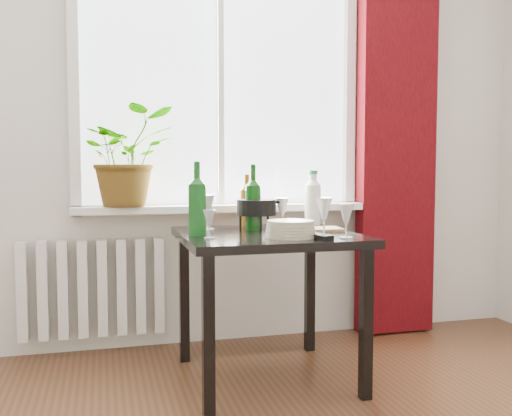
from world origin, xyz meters
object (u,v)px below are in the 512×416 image
object	(u,v)px
fondue_pot	(256,215)
tv_remote	(317,236)
table	(267,251)
wineglass_back_left	(207,212)
radiator	(93,288)
wineglass_front_right	(324,216)
wineglass_front_left	(209,224)
potted_plant	(127,157)
plate_stack	(291,229)
wine_bottle_right	(253,197)
wineglass_far_right	(346,221)
wine_bottle_left	(197,198)
wineglass_back_center	(282,213)
cleaning_bottle	(313,197)
bottle_amber	(247,199)
cutting_board	(316,229)

from	to	relation	value
fondue_pot	tv_remote	size ratio (longest dim) A/B	1.23
table	wineglass_back_left	distance (m)	0.38
radiator	wineglass_front_right	xyz separation A→B (m)	(1.07, -0.84, 0.45)
wineglass_front_left	table	bearing A→B (deg)	26.56
potted_plant	tv_remote	bearing A→B (deg)	-46.56
wineglass_back_left	plate_stack	distance (m)	0.53
potted_plant	wine_bottle_right	distance (m)	0.79
table	wineglass_far_right	bearing A→B (deg)	-47.16
wineglass_far_right	plate_stack	xyz separation A→B (m)	(-0.23, 0.10, -0.04)
table	plate_stack	bearing A→B (deg)	-75.92
wine_bottle_left	wineglass_front_left	bearing A→B (deg)	-75.74
wineglass_back_center	fondue_pot	distance (m)	0.15
wine_bottle_right	wineglass_front_left	world-z (taller)	wine_bottle_right
table	wineglass_back_center	xyz separation A→B (m)	(0.13, 0.16, 0.18)
tv_remote	wineglass_back_left	bearing A→B (deg)	120.28
wine_bottle_left	fondue_pot	xyz separation A→B (m)	(0.34, 0.17, -0.10)
wineglass_back_center	tv_remote	size ratio (longest dim) A/B	0.89
wineglass_back_center	tv_remote	xyz separation A→B (m)	(0.03, -0.43, -0.07)
cleaning_bottle	plate_stack	bearing A→B (deg)	-120.20
wineglass_front_right	wineglass_back_left	world-z (taller)	same
wineglass_far_right	wine_bottle_left	bearing A→B (deg)	156.34
bottle_amber	cleaning_bottle	size ratio (longest dim) A/B	0.93
wineglass_back_center	wineglass_front_left	world-z (taller)	wineglass_back_center
table	wine_bottle_left	world-z (taller)	wine_bottle_left
potted_plant	wineglass_far_right	xyz separation A→B (m)	(0.94, -0.89, -0.30)
plate_stack	wine_bottle_left	bearing A→B (deg)	155.99
radiator	cleaning_bottle	xyz separation A→B (m)	(1.22, -0.30, 0.52)
radiator	cutting_board	size ratio (longest dim) A/B	3.06
table	fondue_pot	distance (m)	0.22
wineglass_far_right	wineglass_front_left	bearing A→B (deg)	166.22
table	wineglass_far_right	size ratio (longest dim) A/B	5.27
radiator	bottle_amber	xyz separation A→B (m)	(0.83, -0.29, 0.51)
wine_bottle_right	fondue_pot	bearing A→B (deg)	3.65
wineglass_back_center	cutting_board	distance (m)	0.21
tv_remote	fondue_pot	bearing A→B (deg)	101.98
radiator	cleaning_bottle	size ratio (longest dim) A/B	2.53
potted_plant	plate_stack	distance (m)	1.11
wineglass_front_right	potted_plant	bearing A→B (deg)	137.42
wine_bottle_left	cutting_board	xyz separation A→B (m)	(0.62, 0.06, -0.17)
wine_bottle_right	wineglass_front_left	xyz separation A→B (m)	(-0.29, -0.30, -0.11)
fondue_pot	wine_bottle_left	bearing A→B (deg)	-140.88
tv_remote	bottle_amber	bearing A→B (deg)	94.81
table	wineglass_back_center	distance (m)	0.27
bottle_amber	plate_stack	size ratio (longest dim) A/B	1.24
potted_plant	wineglass_back_center	size ratio (longest dim) A/B	3.32
wineglass_far_right	fondue_pot	size ratio (longest dim) A/B	0.69
table	wineglass_back_center	world-z (taller)	wineglass_back_center
cutting_board	plate_stack	bearing A→B (deg)	-132.63
potted_plant	wineglass_front_left	xyz separation A→B (m)	(0.33, -0.74, -0.32)
wineglass_front_left	fondue_pot	size ratio (longest dim) A/B	0.57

